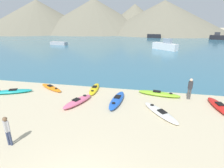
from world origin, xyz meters
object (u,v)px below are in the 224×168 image
object	(u,v)px
kayak_on_sand_3	(78,101)
moored_boat_3	(165,46)
kayak_on_sand_0	(94,89)
kayak_on_sand_6	(221,107)
kayak_on_sand_5	(160,112)
kayak_on_sand_2	(51,88)
kayak_on_sand_4	(11,92)
moored_boat_2	(154,36)
moored_boat_0	(218,37)
kayak_on_sand_1	(159,94)
moored_boat_1	(59,43)
kayak_on_sand_7	(117,100)
person_near_waterline	(190,88)
person_near_foreground	(7,129)

from	to	relation	value
kayak_on_sand_3	moored_boat_3	xyz separation A→B (m)	(8.23, 27.64, 0.68)
kayak_on_sand_0	kayak_on_sand_6	distance (m)	9.49
kayak_on_sand_0	kayak_on_sand_5	bearing A→B (deg)	-30.60
kayak_on_sand_2	kayak_on_sand_6	world-z (taller)	kayak_on_sand_6
kayak_on_sand_4	moored_boat_2	distance (m)	57.40
kayak_on_sand_0	kayak_on_sand_6	bearing A→B (deg)	-10.21
kayak_on_sand_6	moored_boat_2	world-z (taller)	moored_boat_2
kayak_on_sand_6	moored_boat_0	size ratio (longest dim) A/B	0.58
kayak_on_sand_0	kayak_on_sand_2	world-z (taller)	kayak_on_sand_0
kayak_on_sand_2	kayak_on_sand_6	size ratio (longest dim) A/B	0.87
kayak_on_sand_4	kayak_on_sand_1	bearing A→B (deg)	9.09
kayak_on_sand_4	moored_boat_1	size ratio (longest dim) A/B	0.72
kayak_on_sand_2	kayak_on_sand_3	xyz separation A→B (m)	(3.40, -2.31, 0.06)
moored_boat_0	moored_boat_3	size ratio (longest dim) A/B	1.11
moored_boat_3	moored_boat_1	bearing A→B (deg)	172.87
kayak_on_sand_7	kayak_on_sand_3	bearing A→B (deg)	-163.46
kayak_on_sand_0	kayak_on_sand_5	xyz separation A→B (m)	(5.32, -3.15, -0.00)
kayak_on_sand_1	kayak_on_sand_7	bearing A→B (deg)	-149.10
kayak_on_sand_3	moored_boat_2	size ratio (longest dim) A/B	0.58
kayak_on_sand_5	kayak_on_sand_7	xyz separation A→B (m)	(-3.01, 1.21, 0.04)
kayak_on_sand_5	kayak_on_sand_6	world-z (taller)	kayak_on_sand_6
moored_boat_3	kayak_on_sand_6	bearing A→B (deg)	-86.74
kayak_on_sand_7	moored_boat_0	distance (m)	58.46
kayak_on_sand_2	person_near_waterline	distance (m)	11.41
kayak_on_sand_2	moored_boat_1	bearing A→B (deg)	116.22
kayak_on_sand_4	moored_boat_2	world-z (taller)	moored_boat_2
kayak_on_sand_0	moored_boat_0	size ratio (longest dim) A/B	0.51
person_near_waterline	moored_boat_1	distance (m)	38.17
kayak_on_sand_4	kayak_on_sand_5	world-z (taller)	kayak_on_sand_4
kayak_on_sand_2	moored_boat_0	bearing A→B (deg)	59.34
kayak_on_sand_0	kayak_on_sand_4	bearing A→B (deg)	-162.86
kayak_on_sand_3	moored_boat_3	bearing A→B (deg)	73.41
kayak_on_sand_0	moored_boat_0	bearing A→B (deg)	62.37
moored_boat_1	moored_boat_2	world-z (taller)	moored_boat_2
kayak_on_sand_6	moored_boat_1	distance (m)	40.35
person_near_waterline	kayak_on_sand_0	bearing A→B (deg)	177.37
kayak_on_sand_5	moored_boat_2	world-z (taller)	moored_boat_2
kayak_on_sand_1	moored_boat_2	size ratio (longest dim) A/B	0.68
person_near_foreground	moored_boat_0	bearing A→B (deg)	64.01
kayak_on_sand_7	moored_boat_3	distance (m)	27.41
moored_boat_1	moored_boat_0	bearing A→B (deg)	27.30
kayak_on_sand_4	kayak_on_sand_7	distance (m)	8.82
kayak_on_sand_7	moored_boat_3	world-z (taller)	moored_boat_3
kayak_on_sand_0	kayak_on_sand_2	distance (m)	3.83
kayak_on_sand_2	moored_boat_2	distance (m)	55.31
kayak_on_sand_3	moored_boat_1	xyz separation A→B (m)	(-17.46, 30.86, 0.26)
kayak_on_sand_5	moored_boat_0	xyz separation A→B (m)	(21.45, 54.30, 0.76)
person_near_waterline	kayak_on_sand_3	bearing A→B (deg)	-163.24
kayak_on_sand_1	moored_boat_2	xyz separation A→B (m)	(0.90, 54.05, 0.55)
kayak_on_sand_5	kayak_on_sand_4	bearing A→B (deg)	174.49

